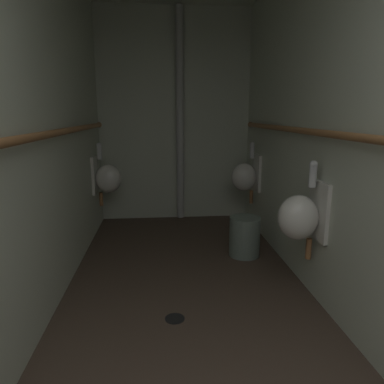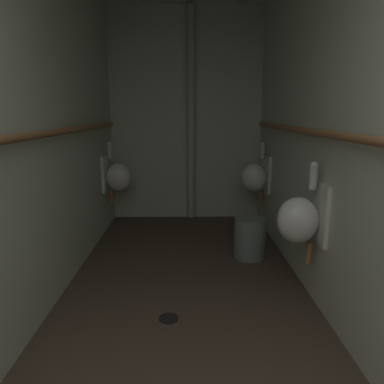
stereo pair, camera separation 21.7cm
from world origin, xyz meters
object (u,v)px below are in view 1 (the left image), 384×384
Objects in this scene: urinal_left_mid at (107,178)px; urinal_right_far at (246,176)px; urinal_right_mid at (301,216)px; floor_drain at (175,318)px; waste_bin at (245,236)px; standpipe_back_wall at (180,117)px.

urinal_left_mid is 1.67m from urinal_right_far.
urinal_right_far is (0.00, 1.72, 0.00)m from urinal_right_mid.
floor_drain is 0.35× the size of waste_bin.
standpipe_back_wall is at bearing 148.30° from urinal_right_far.
standpipe_back_wall reaches higher than urinal_right_far.
urinal_left_mid is at bearing 133.43° from urinal_right_mid.
urinal_right_far reaches higher than floor_drain.
urinal_right_far is at bearing -31.70° from standpipe_back_wall.
standpipe_back_wall is (0.90, 0.43, 0.69)m from urinal_left_mid.
urinal_right_far is at bearing 76.58° from waste_bin.
urinal_left_mid and urinal_right_mid have the same top height.
urinal_right_mid is at bearing -46.57° from urinal_left_mid.
floor_drain is (0.72, -1.98, -0.66)m from urinal_left_mid.
urinal_right_far is 0.99m from waste_bin.
urinal_left_mid is 1.22m from standpipe_back_wall.
standpipe_back_wall reaches higher than waste_bin.
standpipe_back_wall is 2.77m from floor_drain.
urinal_right_far is 0.28× the size of standpipe_back_wall.
urinal_left_mid and urinal_right_far have the same top height.
floor_drain is (-0.96, -1.93, -0.66)m from urinal_right_far.
waste_bin is (-0.20, 0.86, -0.46)m from urinal_right_mid.
urinal_right_far is at bearing 90.00° from urinal_right_mid.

